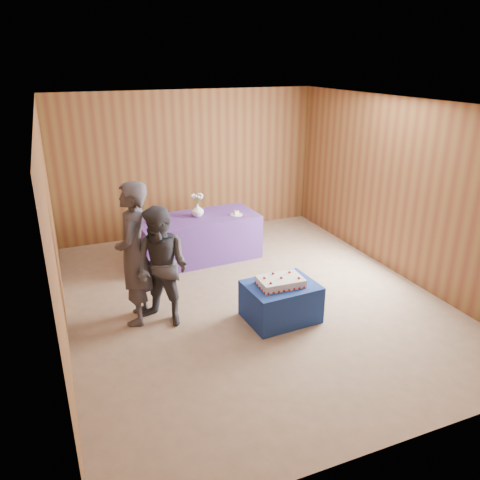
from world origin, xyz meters
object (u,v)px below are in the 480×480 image
sheet_cake (280,281)px  vase (198,210)px  serving_table (198,238)px  guest_right (162,268)px  guest_left (134,254)px  cake_table (281,301)px

sheet_cake → vase: size_ratio=2.83×
serving_table → guest_right: (-1.04, -1.84, 0.41)m
serving_table → vase: vase is taller
sheet_cake → guest_right: size_ratio=0.39×
serving_table → guest_left: size_ratio=1.07×
sheet_cake → vase: vase is taller
cake_table → guest_left: 1.98m
serving_table → guest_left: 2.18m
cake_table → sheet_cake: size_ratio=1.49×
sheet_cake → guest_right: 1.52m
cake_table → guest_left: guest_left is taller
guest_left → guest_right: bearing=74.5°
cake_table → guest_right: (-1.44, 0.48, 0.53)m
guest_left → cake_table: bearing=87.6°
cake_table → serving_table: size_ratio=0.45×
cake_table → vase: 2.45m
vase → guest_right: 2.14m
serving_table → guest_right: 2.15m
cake_table → guest_right: bearing=158.0°
serving_table → vase: size_ratio=9.33×
sheet_cake → cake_table: bearing=37.3°
cake_table → sheet_cake: sheet_cake is taller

